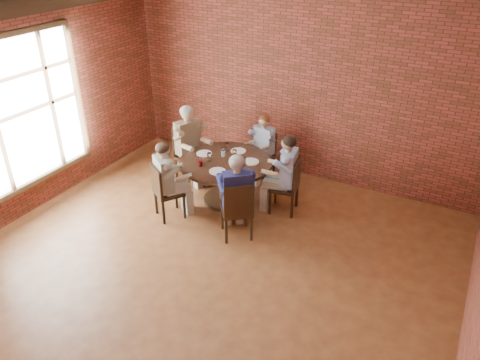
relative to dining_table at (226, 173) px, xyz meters
The scene contains 27 objects.
floor 2.12m from the dining_table, 73.11° to the right, with size 7.00×7.00×0.00m, color #9D6130.
ceiling 3.53m from the dining_table, 73.11° to the right, with size 7.00×7.00×0.00m, color silver.
wall_back 2.02m from the dining_table, 68.79° to the left, with size 7.00×7.00×0.00m, color #953A2B.
ceiling_beam 3.85m from the dining_table, 133.35° to the right, with size 0.22×6.90×0.26m, color black.
window 3.22m from the dining_table, 148.82° to the right, with size 0.10×2.16×2.36m.
dining_table is the anchor object (origin of this frame).
chair_a 1.07m from the dining_table, 10.42° to the left, with size 0.49×0.49×0.93m.
diner_a 1.00m from the dining_table, 10.42° to the left, with size 0.52×0.64×1.32m, color #4169AB, non-canonical shape.
chair_b 1.08m from the dining_table, 79.69° to the left, with size 0.43×0.43×0.87m.
diner_b 1.02m from the dining_table, 79.69° to the left, with size 0.46×0.56×1.22m, color #91A3B9, non-canonical shape.
chair_c 1.09m from the dining_table, 159.29° to the left, with size 0.59×0.59×0.97m.
diner_c 1.01m from the dining_table, 159.29° to the left, with size 0.57×0.70×1.40m, color brown, non-canonical shape.
chair_d 1.08m from the dining_table, 123.38° to the right, with size 0.56×0.56×0.91m.
diner_d 1.01m from the dining_table, 123.38° to the right, with size 0.50×0.62×1.29m, color gray, non-canonical shape.
chair_e 1.09m from the dining_table, 51.01° to the right, with size 0.61×0.61×0.95m.
diner_e 1.02m from the dining_table, 51.01° to the right, with size 0.54×0.66×1.35m, color #1C1F4E, non-canonical shape.
plate_a 0.47m from the dining_table, 22.93° to the left, with size 0.26×0.26×0.01m, color white.
plate_b 0.47m from the dining_table, 88.40° to the left, with size 0.26×0.26×0.01m, color white.
plate_c 0.51m from the dining_table, behind, with size 0.26×0.26×0.01m, color white.
plate_d 0.45m from the dining_table, 79.09° to the right, with size 0.26×0.26×0.01m, color white.
glass_a 0.45m from the dining_table, ahead, with size 0.07×0.07×0.14m, color white.
glass_b 0.35m from the dining_table, 67.94° to the left, with size 0.07×0.07×0.14m, color white.
glass_c 0.48m from the dining_table, 117.63° to the left, with size 0.07×0.07×0.14m, color white.
glass_d 0.34m from the dining_table, 132.15° to the left, with size 0.07×0.07×0.14m, color white.
glass_e 0.39m from the dining_table, 153.00° to the right, with size 0.07×0.07×0.14m, color white.
glass_f 0.53m from the dining_table, 127.81° to the right, with size 0.07×0.07×0.14m, color white.
smartphone 0.60m from the dining_table, 37.29° to the right, with size 0.07×0.14×0.01m, color black.
Camera 1 is at (2.85, -3.90, 4.16)m, focal length 35.00 mm.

